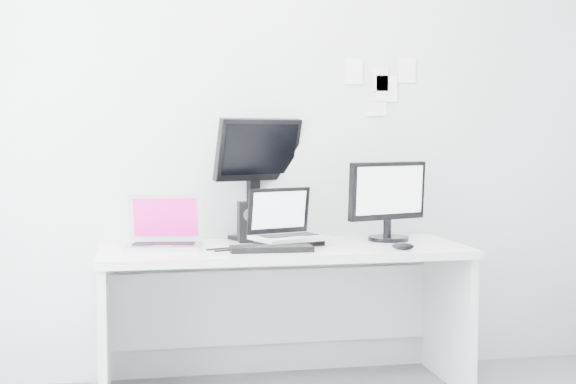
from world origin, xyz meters
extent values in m
plane|color=#B8BABD|center=(0.00, 1.60, 1.35)|extent=(3.60, 0.00, 3.60)
cube|color=white|center=(0.00, 1.25, 0.36)|extent=(1.80, 0.70, 0.73)
cube|color=silver|center=(-0.58, 1.27, 0.87)|extent=(0.40, 0.32, 0.27)
cube|color=black|center=(-0.15, 1.45, 0.83)|extent=(0.11, 0.11, 0.21)
cube|color=#B4B5BC|center=(0.04, 1.27, 0.88)|extent=(0.42, 0.37, 0.29)
cube|color=black|center=(-0.09, 1.55, 1.06)|extent=(0.51, 0.35, 0.65)
cube|color=black|center=(0.58, 1.36, 0.94)|extent=(0.51, 0.36, 0.43)
cube|color=black|center=(-0.09, 1.09, 0.74)|extent=(0.39, 0.15, 0.03)
ellipsoid|color=black|center=(0.54, 1.02, 0.75)|extent=(0.12, 0.10, 0.03)
cube|color=white|center=(0.45, 1.59, 1.62)|extent=(0.10, 0.00, 0.14)
cube|color=white|center=(0.60, 1.59, 1.58)|extent=(0.09, 0.00, 0.13)
cube|color=white|center=(0.75, 1.59, 1.63)|extent=(0.10, 0.00, 0.14)
cube|color=white|center=(0.58, 1.59, 1.42)|extent=(0.11, 0.00, 0.08)
cube|color=white|center=(0.64, 1.59, 1.53)|extent=(0.12, 0.00, 0.14)
camera|label=1|loc=(-0.75, -2.73, 1.28)|focal=51.59mm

